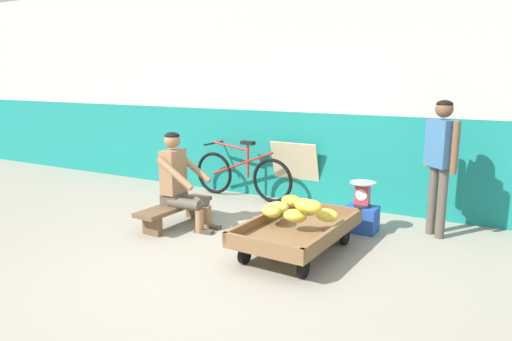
# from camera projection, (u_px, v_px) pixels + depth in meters

# --- Properties ---
(ground_plane) EXTENTS (80.00, 80.00, 0.00)m
(ground_plane) POSITION_uv_depth(u_px,v_px,m) (194.00, 275.00, 4.35)
(ground_plane) COLOR gray
(back_wall) EXTENTS (16.00, 0.30, 3.18)m
(back_wall) POSITION_uv_depth(u_px,v_px,m) (320.00, 90.00, 6.57)
(back_wall) COLOR #19847A
(back_wall) RESTS_ON ground
(banana_cart) EXTENTS (0.91, 1.48, 0.36)m
(banana_cart) POSITION_uv_depth(u_px,v_px,m) (298.00, 231.00, 4.81)
(banana_cart) COLOR brown
(banana_cart) RESTS_ON ground
(banana_pile) EXTENTS (0.83, 0.75, 0.26)m
(banana_pile) POSITION_uv_depth(u_px,v_px,m) (297.00, 209.00, 4.81)
(banana_pile) COLOR yellow
(banana_pile) RESTS_ON banana_cart
(low_bench) EXTENTS (0.35, 1.11, 0.27)m
(low_bench) POSITION_uv_depth(u_px,v_px,m) (175.00, 210.00, 5.71)
(low_bench) COLOR brown
(low_bench) RESTS_ON ground
(vendor_seated) EXTENTS (0.70, 0.51, 1.14)m
(vendor_seated) POSITION_uv_depth(u_px,v_px,m) (180.00, 181.00, 5.60)
(vendor_seated) COLOR #9E704C
(vendor_seated) RESTS_ON ground
(plastic_crate) EXTENTS (0.36, 0.28, 0.30)m
(plastic_crate) POSITION_uv_depth(u_px,v_px,m) (361.00, 219.00, 5.51)
(plastic_crate) COLOR #234CA8
(plastic_crate) RESTS_ON ground
(weighing_scale) EXTENTS (0.30, 0.30, 0.29)m
(weighing_scale) POSITION_uv_depth(u_px,v_px,m) (362.00, 194.00, 5.45)
(weighing_scale) COLOR #28282D
(weighing_scale) RESTS_ON plastic_crate
(bicycle_near_left) EXTENTS (1.66, 0.48, 0.86)m
(bicycle_near_left) POSITION_uv_depth(u_px,v_px,m) (242.00, 174.00, 6.98)
(bicycle_near_left) COLOR black
(bicycle_near_left) RESTS_ON ground
(sign_board) EXTENTS (0.70, 0.28, 0.87)m
(sign_board) POSITION_uv_depth(u_px,v_px,m) (296.00, 172.00, 6.79)
(sign_board) COLOR #C6B289
(sign_board) RESTS_ON ground
(customer_adult) EXTENTS (0.38, 0.36, 1.53)m
(customer_adult) POSITION_uv_depth(u_px,v_px,m) (441.00, 153.00, 5.21)
(customer_adult) COLOR brown
(customer_adult) RESTS_ON ground
(shopping_bag) EXTENTS (0.18, 0.12, 0.24)m
(shopping_bag) POSITION_uv_depth(u_px,v_px,m) (339.00, 230.00, 5.20)
(shopping_bag) COLOR silver
(shopping_bag) RESTS_ON ground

